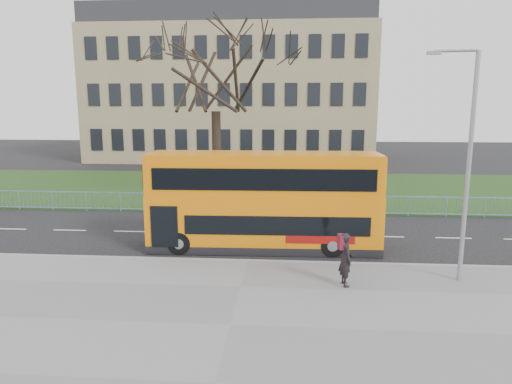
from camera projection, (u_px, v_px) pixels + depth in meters
ground at (251, 251)px, 18.86m from camera, size 120.00×120.00×0.00m
pavement at (230, 327)px, 12.24m from camera, size 80.00×10.50×0.12m
kerb at (248, 262)px, 17.33m from camera, size 80.00×0.20×0.14m
grass_verge at (268, 188)px, 32.87m from camera, size 80.00×15.40×0.08m
guard_railing at (261, 204)px, 25.23m from camera, size 40.00×0.12×1.10m
bare_tree at (216, 94)px, 27.65m from camera, size 9.15×9.15×13.08m
civic_building at (233, 96)px, 52.22m from camera, size 30.00×15.00×14.00m
yellow_bus at (264, 199)px, 18.81m from camera, size 9.50×2.47×3.96m
pedestrian at (346, 259)px, 14.76m from camera, size 0.53×0.71×1.76m
street_lamp at (466, 159)px, 14.63m from camera, size 1.59×0.34×7.50m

